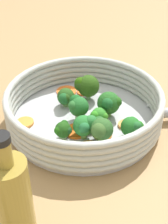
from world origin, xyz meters
TOP-DOWN VIEW (x-y plane):
  - ground_plane at (0.00, 0.00)m, footprint 4.00×4.00m
  - skillet at (0.00, 0.00)m, footprint 0.30×0.30m
  - skillet_rim_wall at (0.00, 0.00)m, footprint 0.31×0.31m
  - skillet_rivet_left at (0.10, 0.10)m, footprint 0.01×0.01m
  - skillet_rivet_right at (0.04, 0.14)m, footprint 0.01×0.01m
  - carrot_slice_0 at (-0.05, -0.11)m, footprint 0.05×0.05m
  - carrot_slice_1 at (-0.08, 0.05)m, footprint 0.03×0.03m
  - carrot_slice_2 at (0.07, 0.05)m, footprint 0.04×0.04m
  - carrot_slice_3 at (0.06, -0.00)m, footprint 0.04×0.04m
  - carrot_slice_4 at (-0.10, 0.02)m, footprint 0.06×0.06m
  - carrot_slice_5 at (0.09, -0.04)m, footprint 0.05×0.05m
  - carrot_slice_6 at (0.03, -0.04)m, footprint 0.06×0.06m
  - broccoli_floret_0 at (0.05, -0.03)m, footprint 0.04×0.04m
  - broccoli_floret_1 at (0.03, -0.07)m, footprint 0.03×0.03m
  - broccoli_floret_2 at (0.02, 0.05)m, footprint 0.05×0.05m
  - broccoli_floret_3 at (0.00, -0.01)m, footprint 0.05×0.04m
  - broccoli_floret_4 at (0.10, 0.04)m, footprint 0.04×0.04m
  - broccoli_floret_5 at (-0.06, -0.01)m, footprint 0.04×0.04m
  - broccoli_floret_6 at (0.04, 0.01)m, footprint 0.03×0.04m
  - broccoli_floret_7 at (0.08, -0.02)m, footprint 0.05×0.05m
  - broccoli_floret_8 at (-0.06, 0.04)m, footprint 0.05×0.05m
  - oil_bottle at (0.17, -0.22)m, footprint 0.05×0.05m

SIDE VIEW (x-z plane):
  - ground_plane at x=0.00m, z-range 0.00..0.00m
  - skillet at x=0.00m, z-range 0.00..0.01m
  - carrot_slice_3 at x=0.06m, z-range 0.01..0.01m
  - carrot_slice_4 at x=-0.10m, z-range 0.01..0.01m
  - carrot_slice_1 at x=-0.08m, z-range 0.01..0.01m
  - carrot_slice_5 at x=0.09m, z-range 0.01..0.02m
  - carrot_slice_2 at x=0.07m, z-range 0.01..0.02m
  - carrot_slice_0 at x=-0.05m, z-range 0.01..0.02m
  - carrot_slice_6 at x=0.03m, z-range 0.01..0.02m
  - skillet_rivet_left at x=0.10m, z-range 0.01..0.02m
  - skillet_rivet_right at x=0.04m, z-range 0.01..0.02m
  - broccoli_floret_1 at x=0.03m, z-range 0.01..0.05m
  - broccoli_floret_5 at x=-0.06m, z-range 0.01..0.05m
  - broccoli_floret_6 at x=0.04m, z-range 0.01..0.05m
  - broccoli_floret_4 at x=0.10m, z-range 0.01..0.06m
  - broccoli_floret_0 at x=0.05m, z-range 0.02..0.06m
  - broccoli_floret_7 at x=0.08m, z-range 0.02..0.07m
  - broccoli_floret_2 at x=0.02m, z-range 0.02..0.07m
  - skillet_rim_wall at x=0.00m, z-range 0.01..0.08m
  - broccoli_floret_3 at x=0.00m, z-range 0.02..0.07m
  - broccoli_floret_8 at x=-0.06m, z-range 0.02..0.07m
  - oil_bottle at x=0.17m, z-range -0.02..0.17m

